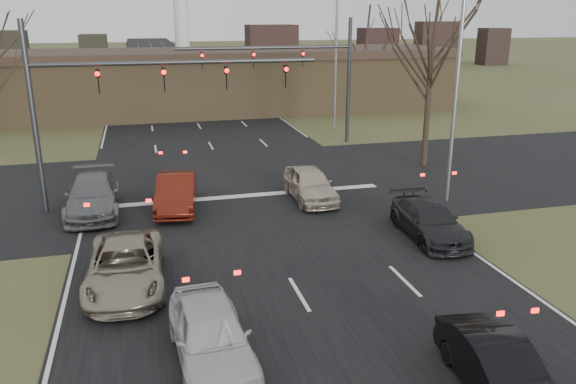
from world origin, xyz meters
name	(u,v)px	position (x,y,z in m)	size (l,w,h in m)	color
ground	(331,349)	(0.00, 0.00, 0.00)	(360.00, 360.00, 0.00)	#464726
road_main	(174,84)	(0.00, 60.00, 0.01)	(14.00, 300.00, 0.02)	black
road_cross	(234,184)	(0.00, 15.00, 0.01)	(200.00, 14.00, 0.02)	black
building	(212,81)	(2.00, 38.00, 2.67)	(42.40, 10.40, 5.30)	brown
mast_arm_near	(114,91)	(-5.23, 13.00, 5.07)	(12.12, 0.24, 8.00)	#383A3D
mast_arm_far	(307,66)	(6.18, 23.00, 5.02)	(11.12, 0.24, 8.00)	#383A3D
streetlight_right_near	(454,77)	(8.82, 10.00, 5.59)	(2.34, 0.25, 10.00)	gray
streetlight_right_far	(334,53)	(9.32, 27.00, 5.59)	(2.34, 0.25, 10.00)	gray
tree_right_far	(366,29)	(15.00, 35.00, 6.96)	(5.40, 5.40, 9.00)	black
car_silver_suv	(125,266)	(-5.05, 4.89, 0.70)	(2.33, 5.05, 1.40)	gray
car_white_sedan	(211,334)	(-3.00, 0.25, 0.75)	(1.76, 4.38, 1.49)	silver
car_black_hatch	(498,368)	(3.00, -2.59, 0.65)	(1.37, 3.93, 1.29)	black
car_charcoal_sedan	(429,221)	(6.06, 6.23, 0.66)	(1.84, 4.53, 1.31)	black
car_grey_ahead	(93,195)	(-6.50, 12.50, 0.77)	(2.16, 5.32, 1.54)	slate
car_red_ahead	(176,192)	(-3.00, 12.00, 0.76)	(1.60, 4.60, 1.51)	#53150B
car_silver_ahead	(310,184)	(3.00, 11.77, 0.75)	(1.77, 4.40, 1.50)	beige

